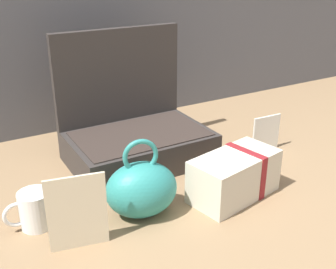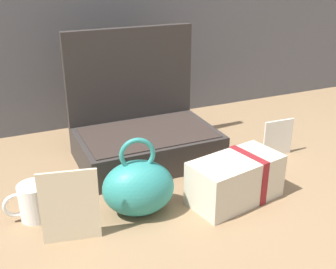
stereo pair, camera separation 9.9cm
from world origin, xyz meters
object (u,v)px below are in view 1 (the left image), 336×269
Objects in this scene: teal_pouch_handbag at (141,189)px; poster_card_right at (77,213)px; open_suitcase at (135,132)px; cream_toiletry_bag at (235,176)px; info_card_left at (266,133)px; coffee_mug at (34,210)px.

poster_card_right is (-0.17, -0.04, 0.01)m from teal_pouch_handbag.
open_suitcase is at bearing 59.81° from poster_card_right.
teal_pouch_handbag is at bearing 170.10° from cream_toiletry_bag.
info_card_left is 0.68m from poster_card_right.
cream_toiletry_bag is at bearing -9.90° from teal_pouch_handbag.
open_suitcase is at bearing 111.22° from cream_toiletry_bag.
open_suitcase is 0.41m from info_card_left.
coffee_mug is 0.64× the size of poster_card_right.
teal_pouch_handbag is (-0.12, -0.28, -0.02)m from open_suitcase.
poster_card_right reaches higher than info_card_left.
info_card_left is at bearing 13.81° from teal_pouch_handbag.
open_suitcase is at bearing 67.02° from teal_pouch_handbag.
open_suitcase reaches higher than teal_pouch_handbag.
cream_toiletry_bag is 0.41m from poster_card_right.
poster_card_right is at bearing -62.31° from coffee_mug.
cream_toiletry_bag is (0.24, -0.04, -0.01)m from teal_pouch_handbag.
open_suitcase is 2.05× the size of teal_pouch_handbag.
open_suitcase is at bearing 29.96° from coffee_mug.
open_suitcase is 0.40m from coffee_mug.
poster_card_right is at bearing -163.61° from info_card_left.
open_suitcase reaches higher than coffee_mug.
info_card_left is at bearing 33.01° from cream_toiletry_bag.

